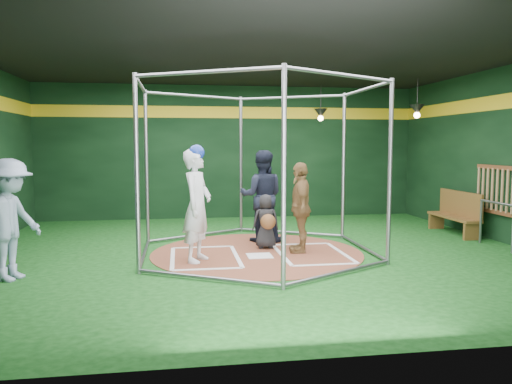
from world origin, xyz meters
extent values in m
cube|color=#0D3C0F|center=(0.00, 0.00, -0.01)|extent=(10.00, 9.00, 0.02)
cube|color=black|center=(0.00, 0.00, 3.50)|extent=(10.00, 9.00, 0.02)
cube|color=black|center=(0.00, 4.50, 1.75)|extent=(10.00, 0.10, 3.50)
cube|color=black|center=(0.00, -4.50, 1.75)|extent=(10.00, 0.10, 3.50)
cube|color=yellow|center=(0.00, 4.47, 2.80)|extent=(10.00, 0.01, 0.30)
cylinder|color=brown|center=(0.00, 0.00, 0.01)|extent=(3.80, 3.80, 0.01)
cube|color=white|center=(0.00, -0.30, 0.02)|extent=(0.43, 0.43, 0.01)
cube|color=white|center=(-0.95, 0.60, 0.02)|extent=(1.10, 0.07, 0.01)
cube|color=white|center=(-0.95, -1.10, 0.02)|extent=(1.10, 0.07, 0.01)
cube|color=white|center=(-1.50, -0.25, 0.02)|extent=(0.07, 1.70, 0.01)
cube|color=white|center=(-0.40, -0.25, 0.02)|extent=(0.07, 1.70, 0.01)
cube|color=white|center=(0.95, 0.60, 0.02)|extent=(1.10, 0.07, 0.01)
cube|color=white|center=(0.95, -1.10, 0.02)|extent=(1.10, 0.07, 0.01)
cube|color=white|center=(0.40, -0.25, 0.02)|extent=(0.07, 1.70, 0.01)
cube|color=white|center=(1.50, -0.25, 0.02)|extent=(0.07, 1.70, 0.01)
cylinder|color=gray|center=(1.99, 1.15, 1.50)|extent=(0.07, 0.07, 3.00)
cylinder|color=gray|center=(0.00, 2.30, 1.50)|extent=(0.07, 0.07, 3.00)
cylinder|color=gray|center=(-1.99, 1.15, 1.50)|extent=(0.07, 0.07, 3.00)
cylinder|color=gray|center=(-1.99, -1.15, 1.50)|extent=(0.07, 0.07, 3.00)
cylinder|color=gray|center=(0.00, -2.30, 1.50)|extent=(0.07, 0.07, 3.00)
cylinder|color=gray|center=(1.99, -1.15, 1.50)|extent=(0.07, 0.07, 3.00)
cylinder|color=gray|center=(1.00, 1.72, 2.95)|extent=(2.02, 1.20, 0.06)
cylinder|color=gray|center=(1.00, 1.72, 0.05)|extent=(2.02, 1.20, 0.06)
cylinder|color=gray|center=(-1.00, 1.72, 2.95)|extent=(2.02, 1.20, 0.06)
cylinder|color=gray|center=(-1.00, 1.72, 0.05)|extent=(2.02, 1.20, 0.06)
cylinder|color=gray|center=(-1.99, 0.00, 2.95)|extent=(0.06, 2.30, 0.06)
cylinder|color=gray|center=(-1.99, 0.00, 0.05)|extent=(0.06, 2.30, 0.06)
cylinder|color=gray|center=(-1.00, -1.73, 2.95)|extent=(2.02, 1.20, 0.06)
cylinder|color=gray|center=(-1.00, -1.73, 0.05)|extent=(2.02, 1.20, 0.06)
cylinder|color=gray|center=(1.00, -1.73, 2.95)|extent=(2.02, 1.20, 0.06)
cylinder|color=gray|center=(1.00, -1.73, 0.05)|extent=(2.02, 1.20, 0.06)
cylinder|color=gray|center=(1.99, 0.00, 2.95)|extent=(0.06, 2.30, 0.06)
cylinder|color=gray|center=(1.99, 0.00, 0.05)|extent=(0.06, 2.30, 0.06)
cube|color=brown|center=(4.94, 0.40, 1.50)|extent=(0.05, 1.25, 0.08)
cube|color=brown|center=(4.94, 0.40, 0.60)|extent=(0.05, 1.25, 0.08)
cylinder|color=tan|center=(4.92, 0.01, 1.05)|extent=(0.06, 0.06, 0.85)
cylinder|color=tan|center=(4.92, 0.16, 1.05)|extent=(0.06, 0.06, 0.85)
cylinder|color=tan|center=(4.92, 0.32, 1.05)|extent=(0.06, 0.06, 0.85)
cylinder|color=tan|center=(4.92, 0.48, 1.05)|extent=(0.06, 0.06, 0.85)
cylinder|color=tan|center=(4.92, 0.64, 1.05)|extent=(0.06, 0.06, 0.85)
cylinder|color=tan|center=(4.92, 0.79, 1.05)|extent=(0.06, 0.06, 0.85)
cylinder|color=tan|center=(4.92, 0.95, 1.05)|extent=(0.06, 0.06, 0.85)
cone|color=black|center=(2.20, 3.60, 2.75)|extent=(0.34, 0.34, 0.22)
sphere|color=#FFD899|center=(2.20, 3.60, 2.62)|extent=(0.14, 0.14, 0.14)
cylinder|color=black|center=(2.20, 3.60, 3.10)|extent=(0.02, 0.02, 0.70)
cone|color=black|center=(4.00, 2.00, 2.75)|extent=(0.34, 0.34, 0.22)
sphere|color=#FFD899|center=(4.00, 2.00, 2.62)|extent=(0.14, 0.14, 0.14)
cylinder|color=black|center=(4.00, 2.00, 3.10)|extent=(0.02, 0.02, 0.70)
imported|color=silver|center=(-1.08, -0.51, 0.95)|extent=(0.68, 0.80, 1.87)
sphere|color=navy|center=(-1.08, -0.51, 1.82)|extent=(0.26, 0.26, 0.26)
imported|color=#AB8149|center=(0.79, -0.04, 0.83)|extent=(0.54, 1.00, 1.63)
imported|color=black|center=(0.23, 0.36, 0.52)|extent=(0.51, 0.34, 1.02)
sphere|color=brown|center=(0.23, 0.11, 0.55)|extent=(0.28, 0.28, 0.28)
imported|color=black|center=(0.27, 1.06, 0.93)|extent=(1.00, 0.84, 1.83)
imported|color=#91A5C0|center=(-3.78, -1.21, 0.88)|extent=(1.04, 1.30, 1.75)
cube|color=brown|center=(4.55, 1.26, 0.38)|extent=(0.38, 1.61, 0.05)
cube|color=brown|center=(4.70, 1.26, 0.67)|extent=(0.05, 1.61, 0.54)
cube|color=brown|center=(4.55, 0.54, 0.18)|extent=(0.36, 0.07, 0.36)
cube|color=brown|center=(4.55, 1.97, 0.18)|extent=(0.36, 0.07, 0.36)
cylinder|color=slate|center=(4.55, 0.26, 0.44)|extent=(0.05, 0.05, 0.87)
cylinder|color=slate|center=(4.55, -0.23, 0.86)|extent=(0.05, 0.97, 0.05)
camera|label=1|loc=(-1.37, -8.75, 1.95)|focal=35.00mm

